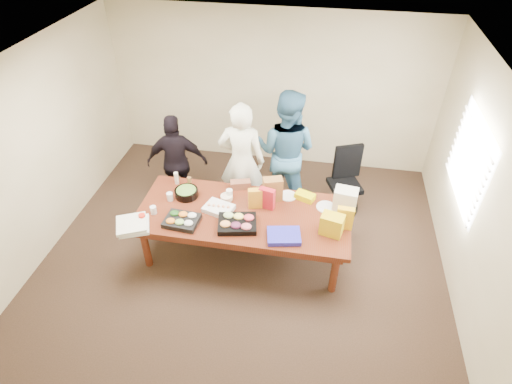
% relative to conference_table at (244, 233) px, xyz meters
% --- Properties ---
extents(floor, '(5.50, 5.00, 0.02)m').
position_rel_conference_table_xyz_m(floor, '(0.00, 0.00, -0.39)').
color(floor, '#47301E').
rests_on(floor, ground).
extents(ceiling, '(5.50, 5.00, 0.02)m').
position_rel_conference_table_xyz_m(ceiling, '(0.00, 0.00, 2.33)').
color(ceiling, white).
rests_on(ceiling, wall_back).
extents(wall_back, '(5.50, 0.04, 2.70)m').
position_rel_conference_table_xyz_m(wall_back, '(0.00, 2.50, 0.98)').
color(wall_back, beige).
rests_on(wall_back, floor).
extents(wall_front, '(5.50, 0.04, 2.70)m').
position_rel_conference_table_xyz_m(wall_front, '(0.00, -2.50, 0.98)').
color(wall_front, beige).
rests_on(wall_front, floor).
extents(wall_left, '(0.04, 5.00, 2.70)m').
position_rel_conference_table_xyz_m(wall_left, '(-2.75, 0.00, 0.98)').
color(wall_left, beige).
rests_on(wall_left, floor).
extents(wall_right, '(0.04, 5.00, 2.70)m').
position_rel_conference_table_xyz_m(wall_right, '(2.75, 0.00, 0.98)').
color(wall_right, beige).
rests_on(wall_right, floor).
extents(window_panel, '(0.03, 1.40, 1.10)m').
position_rel_conference_table_xyz_m(window_panel, '(2.72, 0.60, 1.12)').
color(window_panel, white).
rests_on(window_panel, wall_right).
extents(window_blinds, '(0.04, 1.36, 1.00)m').
position_rel_conference_table_xyz_m(window_blinds, '(2.68, 0.60, 1.12)').
color(window_blinds, beige).
rests_on(window_blinds, wall_right).
extents(conference_table, '(2.80, 1.20, 0.75)m').
position_rel_conference_table_xyz_m(conference_table, '(0.00, 0.00, 0.00)').
color(conference_table, '#4C1C0F').
rests_on(conference_table, floor).
extents(office_chair, '(0.68, 0.68, 1.03)m').
position_rel_conference_table_xyz_m(office_chair, '(1.34, 1.21, 0.14)').
color(office_chair, black).
rests_on(office_chair, floor).
extents(person_center, '(0.70, 0.47, 1.87)m').
position_rel_conference_table_xyz_m(person_center, '(-0.21, 0.90, 0.56)').
color(person_center, silver).
rests_on(person_center, floor).
extents(person_right, '(1.09, 0.93, 1.95)m').
position_rel_conference_table_xyz_m(person_right, '(0.40, 1.25, 0.60)').
color(person_right, '#346588').
rests_on(person_right, floor).
extents(person_left, '(0.97, 0.55, 1.56)m').
position_rel_conference_table_xyz_m(person_left, '(-1.22, 0.94, 0.41)').
color(person_left, black).
rests_on(person_left, floor).
extents(veggie_tray, '(0.45, 0.37, 0.06)m').
position_rel_conference_table_xyz_m(veggie_tray, '(-0.74, -0.33, 0.41)').
color(veggie_tray, black).
rests_on(veggie_tray, conference_table).
extents(fruit_tray, '(0.55, 0.46, 0.07)m').
position_rel_conference_table_xyz_m(fruit_tray, '(-0.02, -0.26, 0.41)').
color(fruit_tray, black).
rests_on(fruit_tray, conference_table).
extents(sheet_cake, '(0.44, 0.37, 0.06)m').
position_rel_conference_table_xyz_m(sheet_cake, '(-0.33, -0.01, 0.41)').
color(sheet_cake, silver).
rests_on(sheet_cake, conference_table).
extents(salad_bowl, '(0.40, 0.40, 0.10)m').
position_rel_conference_table_xyz_m(salad_bowl, '(-0.84, 0.21, 0.43)').
color(salad_bowl, black).
rests_on(salad_bowl, conference_table).
extents(chip_bag_blue, '(0.45, 0.37, 0.06)m').
position_rel_conference_table_xyz_m(chip_bag_blue, '(0.58, -0.37, 0.41)').
color(chip_bag_blue, '#2625B3').
rests_on(chip_bag_blue, conference_table).
extents(chip_bag_red, '(0.22, 0.13, 0.30)m').
position_rel_conference_table_xyz_m(chip_bag_red, '(0.28, 0.16, 0.53)').
color(chip_bag_red, '#AD1923').
rests_on(chip_bag_red, conference_table).
extents(chip_bag_yellow, '(0.21, 0.09, 0.31)m').
position_rel_conference_table_xyz_m(chip_bag_yellow, '(1.30, -0.05, 0.53)').
color(chip_bag_yellow, yellow).
rests_on(chip_bag_yellow, conference_table).
extents(chip_bag_orange, '(0.20, 0.13, 0.29)m').
position_rel_conference_table_xyz_m(chip_bag_orange, '(0.13, 0.15, 0.52)').
color(chip_bag_orange, orange).
rests_on(chip_bag_orange, conference_table).
extents(mayo_jar, '(0.11, 0.11, 0.14)m').
position_rel_conference_table_xyz_m(mayo_jar, '(-0.25, 0.27, 0.44)').
color(mayo_jar, white).
rests_on(mayo_jar, conference_table).
extents(mustard_bottle, '(0.07, 0.07, 0.18)m').
position_rel_conference_table_xyz_m(mustard_bottle, '(0.23, 0.29, 0.47)').
color(mustard_bottle, yellow).
rests_on(mustard_bottle, conference_table).
extents(dressing_bottle, '(0.07, 0.07, 0.19)m').
position_rel_conference_table_xyz_m(dressing_bottle, '(-0.85, 0.39, 0.47)').
color(dressing_bottle, brown).
rests_on(dressing_bottle, conference_table).
extents(ranch_bottle, '(0.07, 0.07, 0.18)m').
position_rel_conference_table_xyz_m(ranch_bottle, '(-1.07, 0.46, 0.47)').
color(ranch_bottle, beige).
rests_on(ranch_bottle, conference_table).
extents(banana_bunch, '(0.30, 0.24, 0.09)m').
position_rel_conference_table_xyz_m(banana_bunch, '(0.77, 0.43, 0.42)').
color(banana_bunch, '#E2D601').
rests_on(banana_bunch, conference_table).
extents(bread_loaf, '(0.31, 0.20, 0.11)m').
position_rel_conference_table_xyz_m(bread_loaf, '(-0.15, 0.52, 0.43)').
color(bread_loaf, brown).
rests_on(bread_loaf, conference_table).
extents(kraft_bag, '(0.29, 0.22, 0.34)m').
position_rel_conference_table_xyz_m(kraft_bag, '(0.33, 0.35, 0.54)').
color(kraft_bag, brown).
rests_on(kraft_bag, conference_table).
extents(red_cup, '(0.11, 0.11, 0.11)m').
position_rel_conference_table_xyz_m(red_cup, '(-1.24, -0.39, 0.43)').
color(red_cup, red).
rests_on(red_cup, conference_table).
extents(clear_cup_a, '(0.09, 0.09, 0.11)m').
position_rel_conference_table_xyz_m(clear_cup_a, '(-1.16, -0.22, 0.43)').
color(clear_cup_a, white).
rests_on(clear_cup_a, conference_table).
extents(clear_cup_b, '(0.09, 0.09, 0.12)m').
position_rel_conference_table_xyz_m(clear_cup_b, '(-1.04, 0.08, 0.43)').
color(clear_cup_b, white).
rests_on(clear_cup_b, conference_table).
extents(pizza_box_lower, '(0.48, 0.48, 0.04)m').
position_rel_conference_table_xyz_m(pizza_box_lower, '(-1.30, -0.52, 0.40)').
color(pizza_box_lower, silver).
rests_on(pizza_box_lower, conference_table).
extents(pizza_box_upper, '(0.49, 0.49, 0.04)m').
position_rel_conference_table_xyz_m(pizza_box_upper, '(-1.32, -0.53, 0.44)').
color(pizza_box_upper, silver).
rests_on(pizza_box_upper, pizza_box_lower).
extents(plate_a, '(0.32, 0.32, 0.01)m').
position_rel_conference_table_xyz_m(plate_a, '(1.07, 0.30, 0.38)').
color(plate_a, silver).
rests_on(plate_a, conference_table).
extents(plate_b, '(0.25, 0.25, 0.02)m').
position_rel_conference_table_xyz_m(plate_b, '(0.54, 0.45, 0.38)').
color(plate_b, white).
rests_on(plate_b, conference_table).
extents(dip_bowl_a, '(0.20, 0.20, 0.06)m').
position_rel_conference_table_xyz_m(dip_bowl_a, '(0.29, 0.42, 0.41)').
color(dip_bowl_a, beige).
rests_on(dip_bowl_a, conference_table).
extents(dip_bowl_b, '(0.18, 0.18, 0.07)m').
position_rel_conference_table_xyz_m(dip_bowl_b, '(-0.28, 0.23, 0.41)').
color(dip_bowl_b, beige).
rests_on(dip_bowl_b, conference_table).
extents(grocery_bag_white, '(0.32, 0.25, 0.32)m').
position_rel_conference_table_xyz_m(grocery_bag_white, '(1.30, 0.31, 0.53)').
color(grocery_bag_white, silver).
rests_on(grocery_bag_white, conference_table).
extents(grocery_bag_yellow, '(0.31, 0.25, 0.27)m').
position_rel_conference_table_xyz_m(grocery_bag_yellow, '(1.15, -0.18, 0.51)').
color(grocery_bag_yellow, gold).
rests_on(grocery_bag_yellow, conference_table).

